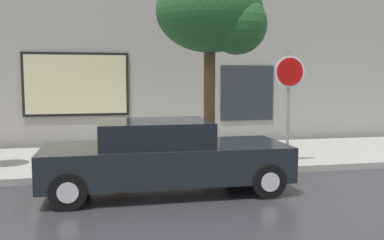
{
  "coord_description": "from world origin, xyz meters",
  "views": [
    {
      "loc": [
        -1.26,
        -8.04,
        2.2
      ],
      "look_at": [
        0.77,
        1.8,
        1.2
      ],
      "focal_mm": 39.81,
      "sensor_mm": 36.0,
      "label": 1
    }
  ],
  "objects_px": {
    "fire_hydrant": "(118,151)",
    "street_tree": "(215,16)",
    "parked_car": "(164,157)",
    "stop_sign": "(289,88)"
  },
  "relations": [
    {
      "from": "parked_car",
      "to": "street_tree",
      "type": "relative_size",
      "value": 1.03
    },
    {
      "from": "fire_hydrant",
      "to": "street_tree",
      "type": "distance_m",
      "value": 3.84
    },
    {
      "from": "street_tree",
      "to": "stop_sign",
      "type": "height_order",
      "value": "street_tree"
    },
    {
      "from": "fire_hydrant",
      "to": "stop_sign",
      "type": "bearing_deg",
      "value": -5.88
    },
    {
      "from": "stop_sign",
      "to": "parked_car",
      "type": "bearing_deg",
      "value": -156.14
    },
    {
      "from": "parked_car",
      "to": "fire_hydrant",
      "type": "distance_m",
      "value": 2.01
    },
    {
      "from": "stop_sign",
      "to": "street_tree",
      "type": "bearing_deg",
      "value": 172.68
    },
    {
      "from": "fire_hydrant",
      "to": "street_tree",
      "type": "height_order",
      "value": "street_tree"
    },
    {
      "from": "fire_hydrant",
      "to": "parked_car",
      "type": "bearing_deg",
      "value": -65.89
    },
    {
      "from": "parked_car",
      "to": "stop_sign",
      "type": "bearing_deg",
      "value": 23.86
    }
  ]
}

